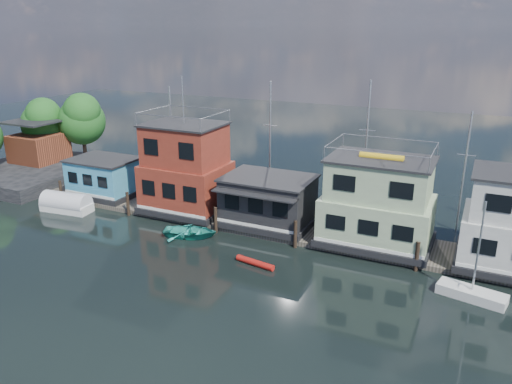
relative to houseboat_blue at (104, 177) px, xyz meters
The scene contains 13 objects.
ground 21.75m from the houseboat_blue, 33.69° to the right, with size 160.00×160.00×0.00m, color black.
dock 18.11m from the houseboat_blue, ahead, with size 48.00×5.00×0.40m, color #595147.
houseboat_blue is the anchor object (origin of this frame).
houseboat_red 9.69m from the houseboat_blue, ahead, with size 7.40×5.90×11.86m.
houseboat_dark 17.50m from the houseboat_blue, ahead, with size 7.40×6.10×4.06m.
houseboat_green 26.53m from the houseboat_blue, ahead, with size 8.40×5.90×7.03m.
pilings 17.92m from the houseboat_blue, ahead, with size 42.28×0.28×2.20m.
background_masts 23.77m from the houseboat_blue, 14.77° to the left, with size 36.40×0.16×12.00m.
shore 13.32m from the houseboat_blue, 163.07° to the left, with size 12.40×15.72×8.24m.
day_sailer 34.16m from the houseboat_blue, ahead, with size 4.30×2.19×6.49m.
tarp_runabout 4.67m from the houseboat_blue, 101.13° to the right, with size 4.89×2.37×1.91m.
red_kayak 20.78m from the houseboat_blue, 19.37° to the right, with size 0.45×0.45×3.07m, color #A91812.
dinghy_teal 13.49m from the houseboat_blue, 19.66° to the right, with size 3.09×4.33×0.90m, color teal.
Camera 1 is at (15.19, -23.85, 16.37)m, focal length 35.00 mm.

